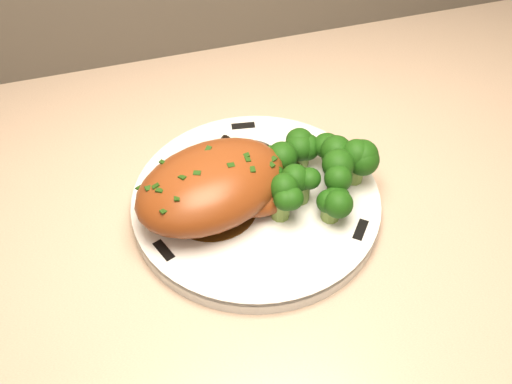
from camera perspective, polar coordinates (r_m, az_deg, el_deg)
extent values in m
cube|color=tan|center=(0.70, -8.87, -4.34)|extent=(1.88, 0.62, 0.03)
cube|color=#4C443A|center=(0.89, -13.08, 14.39)|extent=(1.88, 0.02, 0.12)
cylinder|color=silver|center=(0.70, 0.00, -1.05)|extent=(0.36, 0.36, 0.02)
cube|color=black|center=(0.77, -1.14, 5.88)|extent=(0.03, 0.01, 0.00)
cube|color=black|center=(0.65, -8.20, -5.17)|extent=(0.02, 0.03, 0.00)
cube|color=black|center=(0.67, 9.28, -3.35)|extent=(0.03, 0.03, 0.00)
cylinder|color=#3C230B|center=(0.68, -3.89, -1.29)|extent=(0.10, 0.10, 0.00)
ellipsoid|color=brown|center=(0.66, -4.03, 0.54)|extent=(0.19, 0.15, 0.06)
ellipsoid|color=brown|center=(0.67, 0.71, -0.02)|extent=(0.09, 0.08, 0.04)
cube|color=#18370B|center=(0.63, -8.29, 0.63)|extent=(0.01, 0.01, 0.00)
cube|color=#18370B|center=(0.63, -6.75, 1.61)|extent=(0.01, 0.01, 0.00)
cube|color=#18370B|center=(0.64, -5.20, 2.42)|extent=(0.01, 0.01, 0.00)
cube|color=#18370B|center=(0.64, -3.66, 3.11)|extent=(0.01, 0.01, 0.00)
cube|color=#18370B|center=(0.65, -2.15, 3.65)|extent=(0.01, 0.01, 0.00)
cube|color=#18370B|center=(0.66, -0.67, 4.03)|extent=(0.01, 0.01, 0.00)
cylinder|color=black|center=(0.74, 2.03, 3.37)|extent=(0.02, 0.01, 0.01)
cylinder|color=black|center=(0.74, 1.77, 3.84)|extent=(0.02, 0.02, 0.01)
cylinder|color=black|center=(0.74, 1.33, 4.23)|extent=(0.02, 0.02, 0.01)
cylinder|color=black|center=(0.74, 0.72, 4.03)|extent=(0.02, 0.02, 0.01)
cylinder|color=black|center=(0.74, 0.03, 4.22)|extent=(0.02, 0.02, 0.01)
cylinder|color=black|center=(0.74, -0.69, 4.29)|extent=(0.02, 0.02, 0.01)
cylinder|color=black|center=(0.74, -1.37, 3.78)|extent=(0.02, 0.02, 0.01)
cylinder|color=black|center=(0.74, -1.96, 3.66)|extent=(0.02, 0.02, 0.00)
cylinder|color=black|center=(0.73, -2.38, 3.49)|extent=(0.02, 0.02, 0.01)
cylinder|color=black|center=(0.73, -2.59, 2.80)|extent=(0.02, 0.02, 0.01)
cylinder|color=black|center=(0.72, -2.59, 2.60)|extent=(0.02, 0.02, 0.01)
cylinder|color=black|center=(0.72, -2.36, 2.45)|extent=(0.02, 0.02, 0.01)
cylinder|color=black|center=(0.72, -1.89, 1.88)|extent=(0.03, 0.03, 0.01)
cylinder|color=black|center=(0.71, -1.28, 1.90)|extent=(0.03, 0.03, 0.01)
cylinder|color=black|center=(0.71, -0.56, 2.04)|extent=(0.03, 0.03, 0.02)
cylinder|color=black|center=(0.72, 0.19, 1.81)|extent=(0.02, 0.02, 0.02)
cylinder|color=black|center=(0.72, 0.89, 2.18)|extent=(0.03, 0.03, 0.01)
cylinder|color=black|center=(0.72, 1.47, 2.63)|extent=(0.03, 0.03, 0.01)
cylinder|color=black|center=(0.73, 1.87, 2.65)|extent=(0.03, 0.03, 0.01)
cylinder|color=black|center=(0.73, 2.07, 3.18)|extent=(0.03, 0.03, 0.01)
cylinder|color=olive|center=(0.70, 1.68, 2.03)|extent=(0.02, 0.02, 0.03)
sphere|color=black|center=(0.69, 1.71, 3.07)|extent=(0.03, 0.03, 0.03)
cylinder|color=olive|center=(0.72, 3.95, 3.15)|extent=(0.02, 0.02, 0.03)
sphere|color=black|center=(0.71, 4.02, 4.19)|extent=(0.03, 0.03, 0.03)
cylinder|color=olive|center=(0.72, 6.88, 2.76)|extent=(0.02, 0.02, 0.03)
sphere|color=black|center=(0.70, 7.01, 3.79)|extent=(0.03, 0.03, 0.03)
cylinder|color=olive|center=(0.68, 3.97, 0.08)|extent=(0.02, 0.02, 0.03)
sphere|color=black|center=(0.67, 4.05, 1.11)|extent=(0.03, 0.03, 0.03)
cylinder|color=olive|center=(0.69, 7.15, 0.41)|extent=(0.02, 0.02, 0.03)
sphere|color=black|center=(0.68, 7.29, 1.43)|extent=(0.03, 0.03, 0.03)
cylinder|color=olive|center=(0.71, 8.75, 1.80)|extent=(0.02, 0.02, 0.03)
sphere|color=black|center=(0.70, 8.92, 2.82)|extent=(0.03, 0.03, 0.03)
cylinder|color=olive|center=(0.67, 2.18, -1.42)|extent=(0.02, 0.02, 0.03)
sphere|color=black|center=(0.65, 2.22, -0.39)|extent=(0.03, 0.03, 0.03)
cylinder|color=olive|center=(0.67, 6.67, -1.55)|extent=(0.02, 0.02, 0.03)
sphere|color=black|center=(0.65, 6.81, -0.53)|extent=(0.03, 0.03, 0.03)
cylinder|color=olive|center=(0.68, 0.46, 0.40)|extent=(0.02, 0.02, 0.03)
sphere|color=black|center=(0.67, 0.47, 1.43)|extent=(0.03, 0.03, 0.03)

